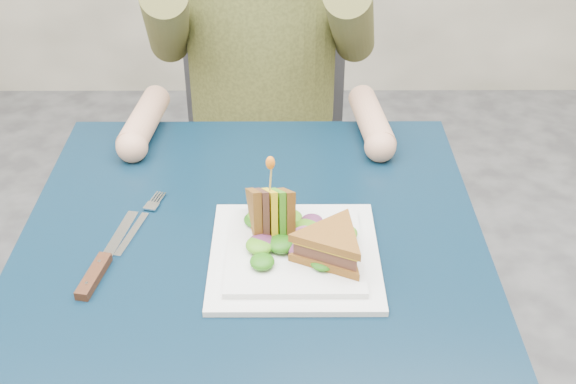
{
  "coord_description": "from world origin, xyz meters",
  "views": [
    {
      "loc": [
        0.06,
        -0.93,
        1.44
      ],
      "look_at": [
        0.06,
        -0.02,
        0.82
      ],
      "focal_mm": 45.0,
      "sensor_mm": 36.0,
      "label": 1
    }
  ],
  "objects_px": {
    "chair": "(264,123)",
    "knife": "(99,268)",
    "sandwich_upright": "(271,213)",
    "plate": "(295,254)",
    "fork": "(139,224)",
    "sandwich_flat": "(332,245)",
    "table": "(253,270)"
  },
  "relations": [
    {
      "from": "chair",
      "to": "sandwich_flat",
      "type": "height_order",
      "value": "chair"
    },
    {
      "from": "sandwich_upright",
      "to": "table",
      "type": "bearing_deg",
      "value": 148.11
    },
    {
      "from": "plate",
      "to": "fork",
      "type": "bearing_deg",
      "value": 161.37
    },
    {
      "from": "knife",
      "to": "sandwich_flat",
      "type": "bearing_deg",
      "value": 0.71
    },
    {
      "from": "chair",
      "to": "knife",
      "type": "bearing_deg",
      "value": -105.67
    },
    {
      "from": "table",
      "to": "sandwich_upright",
      "type": "distance_m",
      "value": 0.14
    },
    {
      "from": "table",
      "to": "knife",
      "type": "distance_m",
      "value": 0.26
    },
    {
      "from": "plate",
      "to": "table",
      "type": "bearing_deg",
      "value": 136.5
    },
    {
      "from": "chair",
      "to": "sandwich_upright",
      "type": "relative_size",
      "value": 6.5
    },
    {
      "from": "table",
      "to": "plate",
      "type": "distance_m",
      "value": 0.13
    },
    {
      "from": "plate",
      "to": "sandwich_flat",
      "type": "bearing_deg",
      "value": -24.44
    },
    {
      "from": "knife",
      "to": "sandwich_upright",
      "type": "bearing_deg",
      "value": 15.97
    },
    {
      "from": "chair",
      "to": "sandwich_flat",
      "type": "xyz_separation_m",
      "value": [
        0.12,
        -0.81,
        0.23
      ]
    },
    {
      "from": "table",
      "to": "knife",
      "type": "bearing_deg",
      "value": -157.45
    },
    {
      "from": "fork",
      "to": "knife",
      "type": "bearing_deg",
      "value": -109.57
    },
    {
      "from": "table",
      "to": "plate",
      "type": "bearing_deg",
      "value": -43.5
    },
    {
      "from": "sandwich_upright",
      "to": "fork",
      "type": "bearing_deg",
      "value": 169.38
    },
    {
      "from": "plate",
      "to": "sandwich_flat",
      "type": "xyz_separation_m",
      "value": [
        0.06,
        -0.02,
        0.04
      ]
    },
    {
      "from": "table",
      "to": "chair",
      "type": "height_order",
      "value": "chair"
    },
    {
      "from": "sandwich_flat",
      "to": "sandwich_upright",
      "type": "height_order",
      "value": "sandwich_upright"
    },
    {
      "from": "table",
      "to": "sandwich_upright",
      "type": "bearing_deg",
      "value": -31.89
    },
    {
      "from": "fork",
      "to": "knife",
      "type": "xyz_separation_m",
      "value": [
        -0.04,
        -0.12,
        0.0
      ]
    },
    {
      "from": "sandwich_upright",
      "to": "sandwich_flat",
      "type": "bearing_deg",
      "value": -37.48
    },
    {
      "from": "sandwich_upright",
      "to": "knife",
      "type": "xyz_separation_m",
      "value": [
        -0.26,
        -0.07,
        -0.05
      ]
    },
    {
      "from": "sandwich_flat",
      "to": "plate",
      "type": "bearing_deg",
      "value": 155.56
    },
    {
      "from": "plate",
      "to": "sandwich_upright",
      "type": "distance_m",
      "value": 0.07
    },
    {
      "from": "table",
      "to": "sandwich_flat",
      "type": "xyz_separation_m",
      "value": [
        0.12,
        -0.09,
        0.12
      ]
    },
    {
      "from": "table",
      "to": "knife",
      "type": "height_order",
      "value": "knife"
    },
    {
      "from": "table",
      "to": "fork",
      "type": "bearing_deg",
      "value": 173.6
    },
    {
      "from": "plate",
      "to": "knife",
      "type": "xyz_separation_m",
      "value": [
        -0.3,
        -0.03,
        -0.0
      ]
    },
    {
      "from": "table",
      "to": "sandwich_upright",
      "type": "relative_size",
      "value": 5.24
    },
    {
      "from": "sandwich_upright",
      "to": "knife",
      "type": "relative_size",
      "value": 0.65
    }
  ]
}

